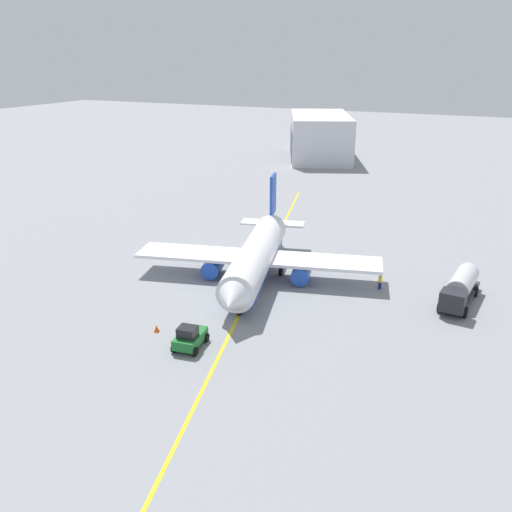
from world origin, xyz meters
TOP-DOWN VIEW (x-y plane):
  - ground_plane at (0.00, 0.00)m, footprint 400.00×400.00m
  - airplane at (-0.44, -0.11)m, footprint 28.21×28.69m
  - fuel_tanker at (-3.45, 21.93)m, footprint 9.74×3.55m
  - pushback_tug at (16.43, 1.07)m, footprint 3.82×2.71m
  - refueling_worker at (-3.61, 13.55)m, footprint 0.61×0.50m
  - safety_cone_nose at (15.24, -3.31)m, footprint 0.59×0.59m
  - distant_hangar at (-79.93, -19.22)m, footprint 33.20×24.35m
  - taxi_line_marking at (0.00, 0.00)m, footprint 84.52×21.27m

SIDE VIEW (x-z plane):
  - ground_plane at x=0.00m, z-range 0.00..0.00m
  - taxi_line_marking at x=0.00m, z-range 0.00..0.01m
  - safety_cone_nose at x=15.24m, z-range 0.00..0.65m
  - refueling_worker at x=-3.61m, z-range -0.03..1.68m
  - pushback_tug at x=16.43m, z-range -0.09..2.11m
  - fuel_tanker at x=-3.45m, z-range 0.14..3.29m
  - airplane at x=-0.44m, z-range -2.19..7.69m
  - distant_hangar at x=-79.93m, z-range -0.01..10.58m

